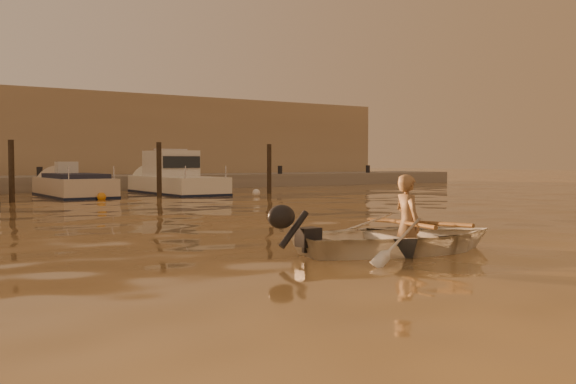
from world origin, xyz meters
TOP-DOWN VIEW (x-y plane):
  - ground_plane at (0.00, 0.00)m, footprint 160.00×160.00m
  - dinghy at (2.39, -1.36)m, footprint 3.55×2.84m
  - person at (2.49, -1.38)m, footprint 0.44×0.58m
  - outboard_motor at (0.92, -1.06)m, footprint 0.96×0.57m
  - oar_port at (2.63, -1.41)m, footprint 0.08×2.10m
  - oar_starboard at (2.44, -1.37)m, footprint 0.82×1.98m
  - moored_boat_3 at (2.33, 16.00)m, footprint 1.92×5.60m
  - moored_boat_4 at (6.43, 16.00)m, footprint 2.07×6.44m
  - piling_2 at (-0.20, 13.80)m, footprint 0.18×0.18m
  - piling_3 at (4.80, 13.80)m, footprint 0.18×0.18m
  - piling_4 at (9.50, 13.80)m, footprint 0.18×0.18m
  - fender_d at (2.59, 13.49)m, footprint 0.30×0.30m
  - fender_e at (8.39, 12.95)m, footprint 0.30×0.30m

SIDE VIEW (x-z plane):
  - ground_plane at x=0.00m, z-range 0.00..0.00m
  - fender_d at x=2.59m, z-range -0.05..0.25m
  - fender_e at x=8.39m, z-range -0.05..0.25m
  - dinghy at x=2.39m, z-range -0.12..0.54m
  - moored_boat_3 at x=2.33m, z-range -0.25..0.70m
  - outboard_motor at x=0.92m, z-range -0.07..0.63m
  - person at x=2.49m, z-range -0.30..1.12m
  - oar_port at x=2.63m, z-range 0.35..0.49m
  - oar_starboard at x=2.44m, z-range 0.35..0.49m
  - moored_boat_4 at x=6.43m, z-range -0.25..1.50m
  - piling_2 at x=-0.20m, z-range -0.20..2.00m
  - piling_3 at x=4.80m, z-range -0.20..2.00m
  - piling_4 at x=9.50m, z-range -0.20..2.00m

